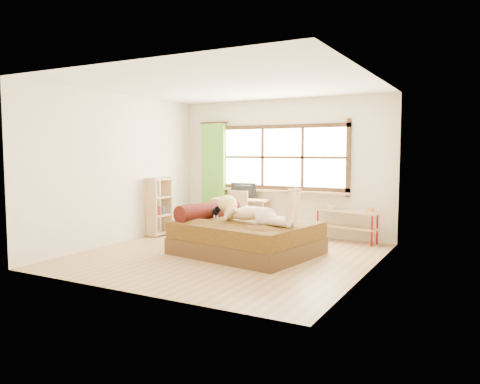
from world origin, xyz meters
The scene contains 18 objects.
floor centered at (0.00, 0.00, 0.00)m, with size 4.50×4.50×0.00m, color #9E754C.
ceiling centered at (0.00, 0.00, 2.70)m, with size 4.50×4.50×0.00m, color white.
wall_back centered at (0.00, 2.25, 1.35)m, with size 4.50×4.50×0.00m, color silver.
wall_front centered at (0.00, -2.25, 1.35)m, with size 4.50×4.50×0.00m, color silver.
wall_left centered at (-2.25, 0.00, 1.35)m, with size 4.50×4.50×0.00m, color silver.
wall_right centered at (2.25, 0.00, 1.35)m, with size 4.50×4.50×0.00m, color silver.
window centered at (0.00, 2.22, 1.51)m, with size 2.80×0.16×1.46m.
curtain centered at (-1.55, 2.13, 1.15)m, with size 0.55×0.10×2.20m, color #438223.
bed centered at (0.17, 0.29, 0.28)m, with size 2.33×1.99×0.80m.
woman centered at (0.37, 0.24, 0.84)m, with size 1.47×0.42×0.63m, color beige, non-canonical shape.
kitten centered at (-0.50, 0.39, 0.65)m, with size 0.31×0.13×0.25m, color black, non-canonical shape.
desk centered at (-0.78, 1.95, 0.62)m, with size 1.19×0.66×0.71m.
monitor centered at (-0.78, 2.00, 0.87)m, with size 0.55×0.07×0.31m, color black.
chair centered at (-0.69, 1.58, 0.49)m, with size 0.44×0.44×0.89m.
pipe_shelf centered at (1.39, 2.07, 0.43)m, with size 1.21×0.49×0.67m.
cup centered at (1.07, 2.07, 0.63)m, with size 0.12×0.12×0.09m, color gray.
book centered at (1.57, 2.07, 0.60)m, with size 0.16×0.22×0.02m, color gray.
bookshelf centered at (-2.08, 0.93, 0.58)m, with size 0.30×0.51×1.15m.
Camera 1 is at (3.74, -6.38, 1.67)m, focal length 35.00 mm.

